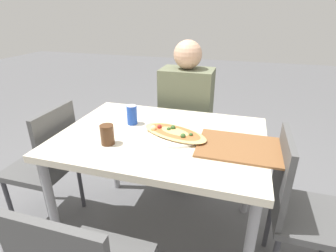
{
  "coord_description": "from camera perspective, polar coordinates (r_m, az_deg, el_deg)",
  "views": [
    {
      "loc": [
        0.43,
        -1.33,
        1.46
      ],
      "look_at": [
        0.04,
        0.0,
        0.83
      ],
      "focal_mm": 28.0,
      "sensor_mm": 36.0,
      "label": 1
    }
  ],
  "objects": [
    {
      "name": "ground_plane",
      "position": [
        2.02,
        -1.18,
        -22.04
      ],
      "size": [
        14.0,
        14.0,
        0.0
      ],
      "primitive_type": "plane",
      "color": "#59595B"
    },
    {
      "name": "dining_table",
      "position": [
        1.59,
        -1.39,
        -4.38
      ],
      "size": [
        1.2,
        0.87,
        0.77
      ],
      "color": "beige",
      "rests_on": "ground_plane"
    },
    {
      "name": "chair_far_seated",
      "position": [
        2.34,
        4.42,
        0.13
      ],
      "size": [
        0.4,
        0.4,
        0.89
      ],
      "rotation": [
        0.0,
        0.0,
        3.14
      ],
      "color": "#4C4C4C",
      "rests_on": "ground_plane"
    },
    {
      "name": "chair_side_left",
      "position": [
        1.98,
        -24.74,
        -6.97
      ],
      "size": [
        0.4,
        0.4,
        0.89
      ],
      "rotation": [
        0.0,
        0.0,
        1.57
      ],
      "color": "#4C4C4C",
      "rests_on": "ground_plane"
    },
    {
      "name": "chair_side_right",
      "position": [
        1.61,
        26.67,
        -15.18
      ],
      "size": [
        0.4,
        0.4,
        0.89
      ],
      "rotation": [
        0.0,
        0.0,
        -1.57
      ],
      "color": "#4C4C4C",
      "rests_on": "ground_plane"
    },
    {
      "name": "person_seated",
      "position": [
        2.15,
        3.96,
        4.6
      ],
      "size": [
        0.41,
        0.29,
        1.25
      ],
      "rotation": [
        0.0,
        0.0,
        3.14
      ],
      "color": "#2D2D38",
      "rests_on": "ground_plane"
    },
    {
      "name": "pizza_main",
      "position": [
        1.53,
        1.4,
        -1.55
      ],
      "size": [
        0.45,
        0.32,
        0.06
      ],
      "color": "white",
      "rests_on": "dining_table"
    },
    {
      "name": "soda_can",
      "position": [
        1.69,
        -7.85,
        2.43
      ],
      "size": [
        0.07,
        0.07,
        0.12
      ],
      "color": "#1E47B2",
      "rests_on": "dining_table"
    },
    {
      "name": "drink_glass",
      "position": [
        1.46,
        -13.09,
        -1.84
      ],
      "size": [
        0.07,
        0.07,
        0.11
      ],
      "color": "#4C2D19",
      "rests_on": "dining_table"
    },
    {
      "name": "serving_tray",
      "position": [
        1.45,
        15.18,
        -4.42
      ],
      "size": [
        0.44,
        0.33,
        0.01
      ],
      "color": "brown",
      "rests_on": "dining_table"
    }
  ]
}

